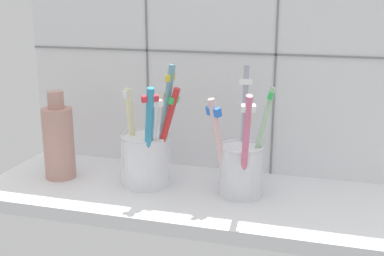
{
  "coord_description": "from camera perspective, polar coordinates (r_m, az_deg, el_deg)",
  "views": [
    {
      "loc": [
        19.59,
        -66.43,
        30.79
      ],
      "look_at": [
        0.0,
        1.08,
        11.6
      ],
      "focal_mm": 46.27,
      "sensor_mm": 36.0,
      "label": 1
    }
  ],
  "objects": [
    {
      "name": "tile_wall_back",
      "position": [
        0.81,
        2.17,
        9.4
      ],
      "size": [
        64.0,
        2.2,
        45.0
      ],
      "color": "white",
      "rests_on": "ground"
    },
    {
      "name": "ceramic_vase",
      "position": [
        0.81,
        -15.18,
        -1.44
      ],
      "size": [
        4.84,
        4.84,
        14.13
      ],
      "color": "tan",
      "rests_on": "counter_slab"
    },
    {
      "name": "counter_slab",
      "position": [
        0.75,
        -0.23,
        -8.0
      ],
      "size": [
        64.0,
        22.0,
        2.0
      ],
      "primitive_type": "cube",
      "color": "silver",
      "rests_on": "ground"
    },
    {
      "name": "toothbrush_cup_left",
      "position": [
        0.76,
        -5.2,
        -3.03
      ],
      "size": [
        10.1,
        8.95,
        19.07
      ],
      "color": "white",
      "rests_on": "counter_slab"
    },
    {
      "name": "toothbrush_cup_right",
      "position": [
        0.73,
        5.64,
        -4.21
      ],
      "size": [
        9.26,
        13.49,
        18.45
      ],
      "color": "silver",
      "rests_on": "counter_slab"
    }
  ]
}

